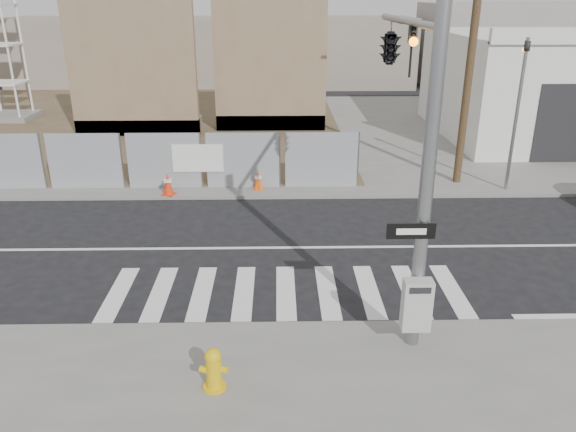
{
  "coord_description": "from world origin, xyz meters",
  "views": [
    {
      "loc": [
        -0.18,
        -14.3,
        6.65
      ],
      "look_at": [
        0.08,
        -1.1,
        1.4
      ],
      "focal_mm": 35.0,
      "sensor_mm": 36.0,
      "label": 1
    }
  ],
  "objects_px": {
    "fire_hydrant": "(214,369)",
    "traffic_cone_c": "(168,184)",
    "auto_shop": "(570,85)",
    "signal_pole": "(400,86)",
    "traffic_cone_d": "(258,180)"
  },
  "relations": [
    {
      "from": "auto_shop",
      "to": "signal_pole",
      "type": "bearing_deg",
      "value": -127.46
    },
    {
      "from": "traffic_cone_c",
      "to": "auto_shop",
      "type": "bearing_deg",
      "value": 25.94
    },
    {
      "from": "signal_pole",
      "to": "auto_shop",
      "type": "bearing_deg",
      "value": 52.54
    },
    {
      "from": "signal_pole",
      "to": "auto_shop",
      "type": "distance_m",
      "value": 19.04
    },
    {
      "from": "auto_shop",
      "to": "traffic_cone_d",
      "type": "height_order",
      "value": "auto_shop"
    },
    {
      "from": "fire_hydrant",
      "to": "traffic_cone_c",
      "type": "distance_m",
      "value": 10.68
    },
    {
      "from": "traffic_cone_c",
      "to": "traffic_cone_d",
      "type": "xyz_separation_m",
      "value": [
        3.11,
        0.55,
        -0.06
      ]
    },
    {
      "from": "signal_pole",
      "to": "traffic_cone_d",
      "type": "distance_m",
      "value": 8.75
    },
    {
      "from": "traffic_cone_d",
      "to": "auto_shop",
      "type": "bearing_deg",
      "value": 28.86
    },
    {
      "from": "traffic_cone_d",
      "to": "fire_hydrant",
      "type": "bearing_deg",
      "value": -92.37
    },
    {
      "from": "fire_hydrant",
      "to": "traffic_cone_d",
      "type": "height_order",
      "value": "fire_hydrant"
    },
    {
      "from": "fire_hydrant",
      "to": "signal_pole",
      "type": "bearing_deg",
      "value": 68.64
    },
    {
      "from": "fire_hydrant",
      "to": "traffic_cone_c",
      "type": "height_order",
      "value": "fire_hydrant"
    },
    {
      "from": "traffic_cone_c",
      "to": "traffic_cone_d",
      "type": "distance_m",
      "value": 3.16
    },
    {
      "from": "fire_hydrant",
      "to": "traffic_cone_c",
      "type": "relative_size",
      "value": 1.01
    }
  ]
}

